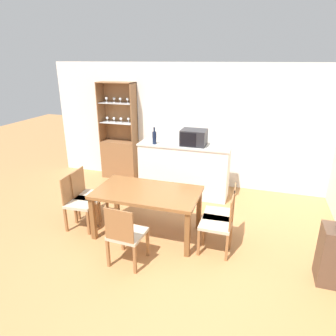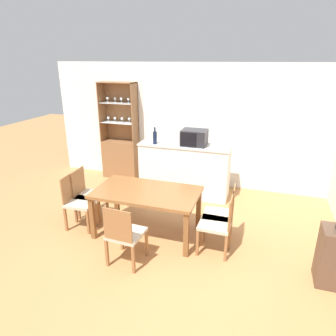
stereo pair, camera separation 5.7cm
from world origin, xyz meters
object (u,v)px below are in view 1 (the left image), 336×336
(dining_chair_head_near, at_px, (126,234))
(dining_chair_side_left_near, at_px, (79,202))
(display_cabinet, at_px, (120,151))
(wine_bottle, at_px, (154,137))
(dining_table, at_px, (147,196))
(microwave, at_px, (194,137))
(dining_chair_side_left_far, at_px, (88,195))
(dining_chair_side_right_near, at_px, (219,223))
(dining_chair_side_right_far, at_px, (222,214))

(dining_chair_head_near, xyz_separation_m, dining_chair_side_left_near, (-1.12, 0.65, 0.00))
(display_cabinet, xyz_separation_m, wine_bottle, (1.08, -0.63, 0.56))
(dining_table, distance_m, microwave, 1.73)
(dining_chair_side_left_far, height_order, dining_chair_side_right_near, same)
(display_cabinet, distance_m, dining_chair_side_right_far, 3.25)
(dining_table, bearing_deg, dining_chair_head_near, -90.21)
(dining_chair_side_right_near, relative_size, wine_bottle, 2.68)
(dining_table, xyz_separation_m, dining_chair_side_left_far, (-1.13, 0.13, -0.20))
(display_cabinet, relative_size, dining_chair_head_near, 2.43)
(dining_table, bearing_deg, dining_chair_side_left_far, 173.33)
(dining_table, bearing_deg, microwave, 77.78)
(dining_chair_side_left_near, bearing_deg, wine_bottle, 151.79)
(dining_chair_head_near, distance_m, microwave, 2.53)
(display_cabinet, relative_size, wine_bottle, 6.53)
(display_cabinet, bearing_deg, dining_table, -54.77)
(dining_chair_side_left_near, bearing_deg, dining_table, 93.36)
(display_cabinet, height_order, wine_bottle, display_cabinet)
(wine_bottle, bearing_deg, dining_chair_side_left_far, -118.83)
(dining_chair_side_left_far, xyz_separation_m, dining_chair_head_near, (1.12, -0.92, 0.00))
(dining_chair_side_left_far, relative_size, dining_chair_side_left_near, 1.00)
(dining_table, distance_m, dining_chair_side_left_near, 1.15)
(dining_chair_side_left_far, height_order, microwave, microwave)
(dining_chair_side_right_far, bearing_deg, microwave, 25.13)
(dining_chair_side_right_near, relative_size, microwave, 1.85)
(display_cabinet, xyz_separation_m, dining_chair_side_right_near, (2.60, -2.22, -0.17))
(dining_chair_head_near, xyz_separation_m, wine_bottle, (-0.39, 2.24, 0.73))
(display_cabinet, relative_size, dining_chair_side_left_near, 2.43)
(microwave, bearing_deg, dining_table, -102.22)
(dining_table, relative_size, microwave, 3.33)
(microwave, distance_m, wine_bottle, 0.76)
(dining_chair_head_near, xyz_separation_m, microwave, (0.35, 2.39, 0.75))
(dining_table, distance_m, dining_chair_side_right_near, 1.15)
(dining_chair_side_left_near, xyz_separation_m, wine_bottle, (0.73, 1.59, 0.73))
(dining_chair_head_near, distance_m, dining_chair_side_left_near, 1.29)
(dining_chair_side_right_far, bearing_deg, dining_chair_side_right_near, 177.19)
(dining_chair_side_left_far, bearing_deg, dining_chair_head_near, 46.46)
(dining_table, bearing_deg, dining_chair_side_right_near, -6.89)
(dining_chair_side_left_far, distance_m, wine_bottle, 1.68)
(display_cabinet, height_order, dining_chair_side_right_near, display_cabinet)
(dining_chair_side_left_near, xyz_separation_m, microwave, (1.47, 1.74, 0.75))
(dining_table, xyz_separation_m, dining_chair_side_right_far, (1.13, 0.14, -0.20))
(dining_chair_side_left_far, height_order, wine_bottle, wine_bottle)
(display_cabinet, height_order, dining_table, display_cabinet)
(dining_chair_side_right_far, distance_m, wine_bottle, 2.14)
(dining_table, height_order, wine_bottle, wine_bottle)
(display_cabinet, relative_size, dining_table, 1.36)
(microwave, bearing_deg, dining_chair_side_left_far, -135.00)
(dining_chair_side_left_far, height_order, dining_chair_side_left_near, same)
(display_cabinet, relative_size, dining_chair_side_right_far, 2.43)
(dining_chair_head_near, bearing_deg, wine_bottle, 103.42)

